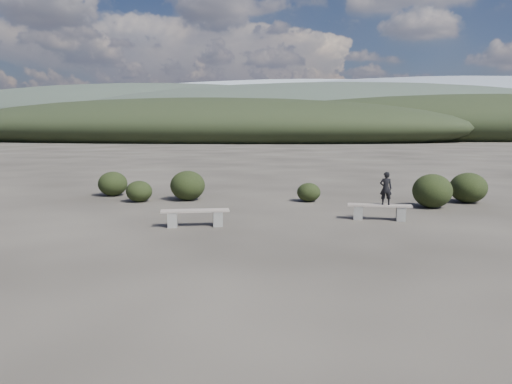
# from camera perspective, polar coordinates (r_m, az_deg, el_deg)

# --- Properties ---
(ground) EXTENTS (1200.00, 1200.00, 0.00)m
(ground) POSITION_cam_1_polar(r_m,az_deg,el_deg) (10.47, -4.50, -8.42)
(ground) COLOR #29241F
(ground) RESTS_ON ground
(bench_left) EXTENTS (2.00, 0.91, 0.49)m
(bench_left) POSITION_cam_1_polar(r_m,az_deg,el_deg) (14.52, -6.96, -2.78)
(bench_left) COLOR slate
(bench_left) RESTS_ON ground
(bench_right) EXTENTS (1.95, 0.49, 0.48)m
(bench_right) POSITION_cam_1_polar(r_m,az_deg,el_deg) (15.88, 13.92, -2.08)
(bench_right) COLOR slate
(bench_right) RESTS_ON ground
(seated_person) EXTENTS (0.39, 0.27, 1.02)m
(seated_person) POSITION_cam_1_polar(r_m,az_deg,el_deg) (15.79, 14.62, 0.41)
(seated_person) COLOR black
(seated_person) RESTS_ON bench_right
(shrub_a) EXTENTS (1.00, 1.00, 0.82)m
(shrub_a) POSITION_cam_1_polar(r_m,az_deg,el_deg) (19.64, -13.22, 0.07)
(shrub_a) COLOR black
(shrub_a) RESTS_ON ground
(shrub_b) EXTENTS (1.36, 1.36, 1.16)m
(shrub_b) POSITION_cam_1_polar(r_m,az_deg,el_deg) (19.72, -7.82, 0.74)
(shrub_b) COLOR black
(shrub_b) RESTS_ON ground
(shrub_c) EXTENTS (0.91, 0.91, 0.73)m
(shrub_c) POSITION_cam_1_polar(r_m,az_deg,el_deg) (19.31, 6.04, -0.03)
(shrub_c) COLOR black
(shrub_c) RESTS_ON ground
(shrub_d) EXTENTS (1.38, 1.38, 1.21)m
(shrub_d) POSITION_cam_1_polar(r_m,az_deg,el_deg) (18.78, 19.50, 0.12)
(shrub_d) COLOR black
(shrub_d) RESTS_ON ground
(shrub_e) EXTENTS (1.38, 1.38, 1.15)m
(shrub_e) POSITION_cam_1_polar(r_m,az_deg,el_deg) (20.54, 23.10, 0.45)
(shrub_e) COLOR black
(shrub_e) RESTS_ON ground
(shrub_f) EXTENTS (1.20, 1.20, 1.02)m
(shrub_f) POSITION_cam_1_polar(r_m,az_deg,el_deg) (21.63, -16.05, 0.91)
(shrub_f) COLOR black
(shrub_f) RESTS_ON ground
(mountain_ridges) EXTENTS (500.00, 400.00, 56.00)m
(mountain_ridges) POSITION_cam_1_polar(r_m,az_deg,el_deg) (349.12, 6.54, 8.70)
(mountain_ridges) COLOR black
(mountain_ridges) RESTS_ON ground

